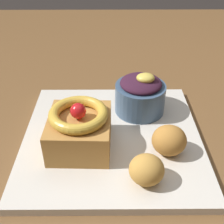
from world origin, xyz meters
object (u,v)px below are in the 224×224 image
(cake_slice, at_px, (80,129))
(berry_ramekin, at_px, (140,95))
(front_plate, at_px, (112,138))
(fritter_front, at_px, (147,170))
(fritter_middle, at_px, (169,140))

(cake_slice, xyz_separation_m, berry_ramekin, (0.09, 0.09, -0.00))
(front_plate, xyz_separation_m, berry_ramekin, (0.05, 0.06, 0.04))
(front_plate, height_order, berry_ramekin, berry_ramekin)
(berry_ramekin, xyz_separation_m, fritter_front, (-0.00, -0.15, -0.01))
(fritter_front, bearing_deg, berry_ramekin, 88.19)
(front_plate, relative_size, fritter_middle, 5.53)
(cake_slice, xyz_separation_m, fritter_front, (0.09, -0.07, -0.01))
(front_plate, distance_m, fritter_middle, 0.09)
(fritter_middle, bearing_deg, berry_ramekin, 106.92)
(front_plate, height_order, fritter_middle, fritter_middle)
(berry_ramekin, height_order, fritter_front, berry_ramekin)
(fritter_front, xyz_separation_m, fritter_middle, (0.04, 0.05, 0.00))
(cake_slice, relative_size, fritter_middle, 1.97)
(cake_slice, height_order, fritter_front, cake_slice)
(fritter_middle, bearing_deg, front_plate, 154.20)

